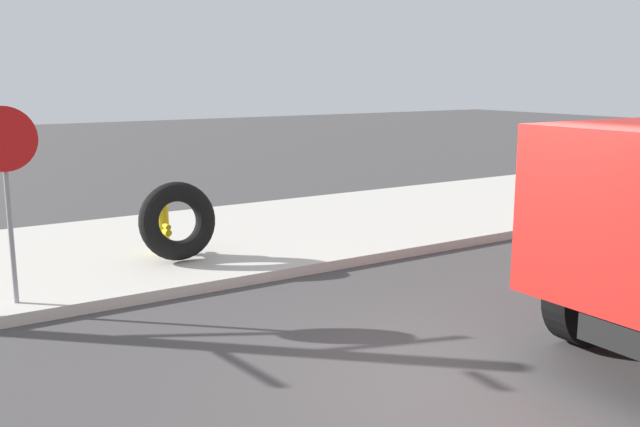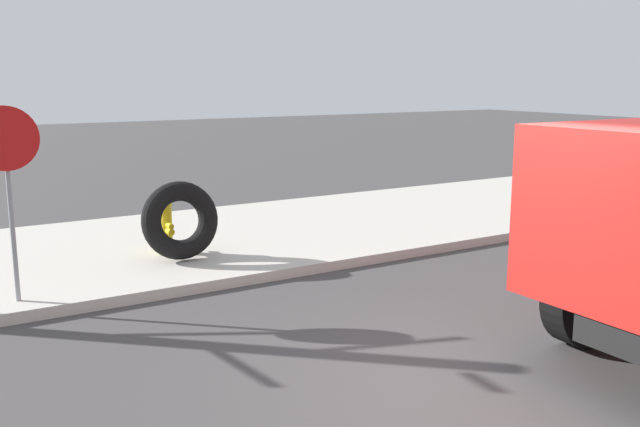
# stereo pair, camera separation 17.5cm
# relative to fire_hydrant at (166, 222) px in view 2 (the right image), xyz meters

# --- Properties ---
(ground_plane) EXTENTS (80.00, 80.00, 0.00)m
(ground_plane) POSITION_rel_fire_hydrant_xyz_m (0.86, -5.79, -0.63)
(ground_plane) COLOR #423F3F
(sidewalk_curb) EXTENTS (36.00, 5.00, 0.15)m
(sidewalk_curb) POSITION_rel_fire_hydrant_xyz_m (0.86, 0.71, -0.55)
(sidewalk_curb) COLOR #BCB7AD
(sidewalk_curb) RESTS_ON ground
(fire_hydrant) EXTENTS (0.22, 0.49, 0.89)m
(fire_hydrant) POSITION_rel_fire_hydrant_xyz_m (0.00, 0.00, 0.00)
(fire_hydrant) COLOR yellow
(fire_hydrant) RESTS_ON sidewalk_curb
(loose_tire) EXTENTS (1.17, 0.49, 1.19)m
(loose_tire) POSITION_rel_fire_hydrant_xyz_m (0.03, -0.53, 0.12)
(loose_tire) COLOR black
(loose_tire) RESTS_ON sidewalk_curb
(stop_sign) EXTENTS (0.76, 0.08, 2.35)m
(stop_sign) POSITION_rel_fire_hydrant_xyz_m (-2.36, -1.37, 1.16)
(stop_sign) COLOR gray
(stop_sign) RESTS_ON sidewalk_curb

